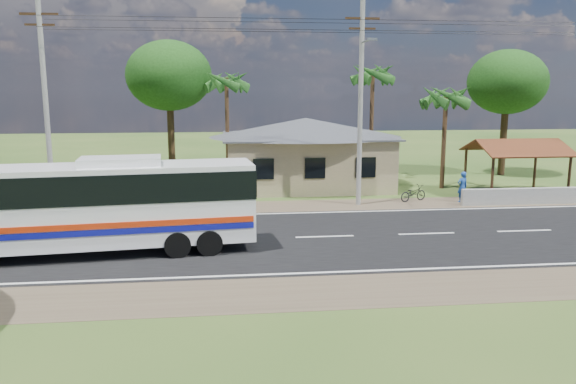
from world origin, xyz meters
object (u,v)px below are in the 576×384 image
object	(u,v)px
motorcycle	(413,193)
person	(462,187)
coach_bus	(95,200)
waiting_shed	(517,149)

from	to	relation	value
motorcycle	person	bearing A→B (deg)	-124.04
motorcycle	person	size ratio (longest dim) A/B	1.02
coach_bus	person	bearing A→B (deg)	18.18
waiting_shed	coach_bus	size ratio (longest dim) A/B	0.43
waiting_shed	motorcycle	xyz separation A→B (m)	(-6.71, -1.39, -2.27)
coach_bus	person	world-z (taller)	coach_bus
motorcycle	person	world-z (taller)	person
waiting_shed	motorcycle	size ratio (longest dim) A/B	2.98
waiting_shed	motorcycle	distance (m)	7.22
coach_bus	person	xyz separation A→B (m)	(17.99, 8.07, -1.26)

